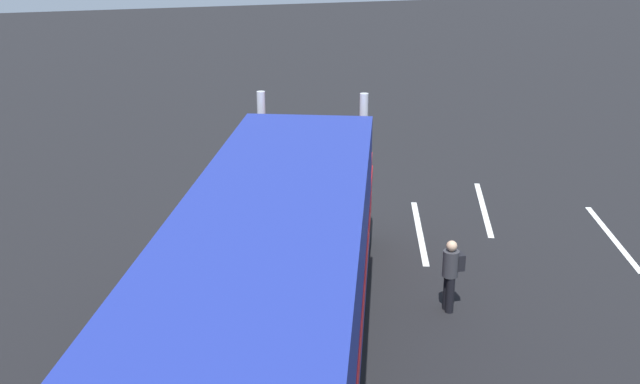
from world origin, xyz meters
TOP-DOWN VIEW (x-y plane):
  - ground_plane at (0.00, 0.00)m, footprint 120.00×120.00m
  - lane_stripe_near at (-0.05, -3.50)m, footprint 4.18×1.68m
  - lane_stripe_mid at (0.96, -6.02)m, footprint 4.09×1.93m
  - lane_stripe_far at (-1.96, -8.23)m, footprint 4.18×1.68m
  - semi_truck at (-6.46, 1.98)m, footprint 14.01×7.84m
  - person_bystander at (-4.22, -2.26)m, footprint 0.34×0.46m

SIDE VIEW (x-z plane):
  - ground_plane at x=0.00m, z-range 0.00..0.00m
  - lane_stripe_near at x=-0.05m, z-range 0.00..0.01m
  - lane_stripe_mid at x=0.96m, z-range 0.00..0.01m
  - lane_stripe_far at x=-1.96m, z-range 0.00..0.01m
  - person_bystander at x=-4.22m, z-range 0.08..1.71m
  - semi_truck at x=-6.46m, z-range 0.27..4.77m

